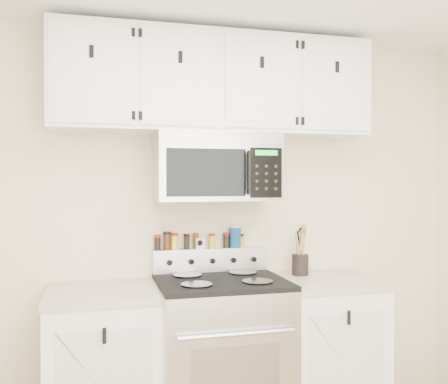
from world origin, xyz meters
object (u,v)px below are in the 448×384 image
at_px(salt_canister, 235,237).
at_px(utensil_crock, 300,263).
at_px(range, 221,355).
at_px(microwave, 216,167).

bearing_deg(salt_canister, utensil_crock, -17.03).
relative_size(range, salt_canister, 7.62).
bearing_deg(range, utensil_crock, 15.12).
xyz_separation_m(utensil_crock, salt_canister, (-0.41, 0.13, 0.17)).
bearing_deg(utensil_crock, salt_canister, 162.97).
bearing_deg(range, salt_canister, 59.44).
bearing_deg(utensil_crock, microwave, -177.08).
xyz_separation_m(microwave, salt_canister, (0.17, 0.16, -0.46)).
distance_m(microwave, salt_canister, 0.51).
height_order(range, microwave, microwave).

